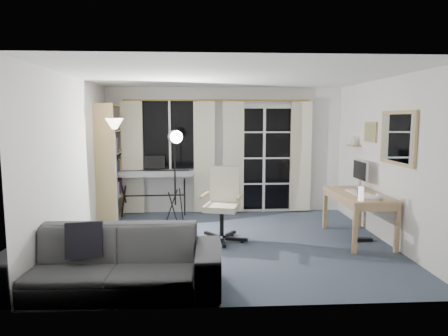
# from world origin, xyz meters

# --- Properties ---
(floor) EXTENTS (4.50, 4.00, 0.02)m
(floor) POSITION_xyz_m (0.00, 0.00, -0.01)
(floor) COLOR #3A4255
(floor) RESTS_ON ground
(window) EXTENTS (1.20, 0.08, 1.40)m
(window) POSITION_xyz_m (-1.05, 1.97, 1.50)
(window) COLOR white
(window) RESTS_ON floor
(french_door) EXTENTS (1.32, 0.09, 2.11)m
(french_door) POSITION_xyz_m (0.75, 1.97, 1.03)
(french_door) COLOR white
(french_door) RESTS_ON floor
(curtains) EXTENTS (3.60, 0.07, 2.13)m
(curtains) POSITION_xyz_m (-0.14, 1.88, 1.09)
(curtains) COLOR gold
(curtains) RESTS_ON floor
(bookshelf) EXTENTS (0.35, 0.97, 2.07)m
(bookshelf) POSITION_xyz_m (-2.13, 1.57, 0.98)
(bookshelf) COLOR tan
(bookshelf) RESTS_ON floor
(torchiere_lamp) EXTENTS (0.38, 0.38, 1.82)m
(torchiere_lamp) POSITION_xyz_m (-1.83, 0.79, 1.46)
(torchiere_lamp) COLOR #B2B2B7
(torchiere_lamp) RESTS_ON floor
(keyboard_piano) EXTENTS (1.46, 0.74, 1.05)m
(keyboard_piano) POSITION_xyz_m (-1.33, 1.70, 0.79)
(keyboard_piano) COLOR black
(keyboard_piano) RESTS_ON floor
(studio_light) EXTENTS (0.37, 0.37, 1.66)m
(studio_light) POSITION_xyz_m (-0.88, 0.89, 1.33)
(studio_light) COLOR black
(studio_light) RESTS_ON floor
(office_chair) EXTENTS (0.76, 0.76, 1.09)m
(office_chair) POSITION_xyz_m (-0.13, 0.21, 0.64)
(office_chair) COLOR black
(office_chair) RESTS_ON floor
(desk) EXTENTS (0.68, 1.33, 0.71)m
(desk) POSITION_xyz_m (1.88, 0.06, 0.62)
(desk) COLOR tan
(desk) RESTS_ON floor
(monitor) EXTENTS (0.17, 0.51, 0.44)m
(monitor) POSITION_xyz_m (2.08, 0.51, 0.98)
(monitor) COLOR silver
(monitor) RESTS_ON desk
(desk_clutter) EXTENTS (0.41, 0.81, 0.90)m
(desk_clutter) POSITION_xyz_m (1.82, -0.16, 0.56)
(desk_clutter) COLOR white
(desk_clutter) RESTS_ON desk
(mug) EXTENTS (0.12, 0.09, 0.12)m
(mug) POSITION_xyz_m (1.98, -0.44, 0.77)
(mug) COLOR silver
(mug) RESTS_ON desk
(wall_mirror) EXTENTS (0.04, 0.94, 0.74)m
(wall_mirror) POSITION_xyz_m (2.22, -0.35, 1.55)
(wall_mirror) COLOR tan
(wall_mirror) RESTS_ON floor
(framed_print) EXTENTS (0.03, 0.42, 0.32)m
(framed_print) POSITION_xyz_m (2.23, 0.55, 1.60)
(framed_print) COLOR tan
(framed_print) RESTS_ON floor
(wall_shelf) EXTENTS (0.16, 0.30, 0.18)m
(wall_shelf) POSITION_xyz_m (2.16, 1.05, 1.41)
(wall_shelf) COLOR tan
(wall_shelf) RESTS_ON floor
(sofa) EXTENTS (2.28, 0.72, 0.89)m
(sofa) POSITION_xyz_m (-1.40, -1.55, 0.44)
(sofa) COLOR #333436
(sofa) RESTS_ON floor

